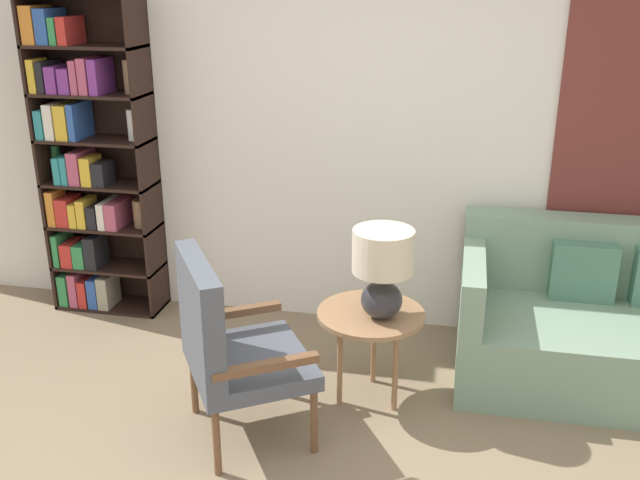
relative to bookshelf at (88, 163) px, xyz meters
name	(u,v)px	position (x,y,z in m)	size (l,w,h in m)	color
wall_back	(364,117)	(1.78, 0.19, 0.34)	(6.40, 0.08, 2.70)	white
bookshelf	(88,163)	(0.00, 0.00, 0.00)	(0.73, 0.30, 2.06)	black
armchair	(225,339)	(1.35, -1.26, -0.47)	(0.79, 0.81, 0.96)	brown
couch	(623,328)	(3.34, -0.29, -0.70)	(1.80, 0.92, 0.86)	gray
side_table	(371,321)	(1.98, -0.78, -0.55)	(0.57, 0.57, 0.52)	#99704C
table_lamp	(383,266)	(2.04, -0.83, -0.21)	(0.31, 0.31, 0.48)	#2D2D33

